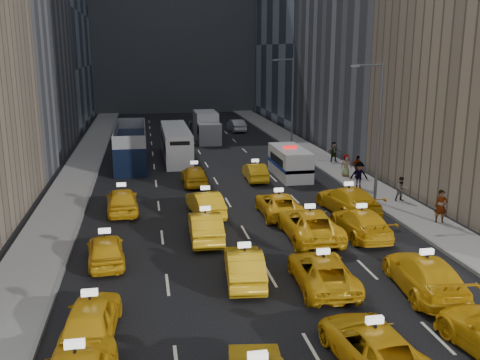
% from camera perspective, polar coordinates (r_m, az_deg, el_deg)
% --- Properties ---
extents(ground, '(160.00, 160.00, 0.00)m').
position_cam_1_polar(ground, '(22.11, 4.52, -12.33)').
color(ground, black).
rests_on(ground, ground).
extents(sidewalk_west, '(3.00, 90.00, 0.15)m').
position_cam_1_polar(sidewalk_west, '(45.53, -16.69, 0.92)').
color(sidewalk_west, gray).
rests_on(sidewalk_west, ground).
extents(sidewalk_east, '(3.00, 90.00, 0.15)m').
position_cam_1_polar(sidewalk_east, '(47.87, 9.13, 1.94)').
color(sidewalk_east, gray).
rests_on(sidewalk_east, ground).
extents(curb_west, '(0.15, 90.00, 0.18)m').
position_cam_1_polar(curb_west, '(45.38, -14.87, 1.02)').
color(curb_west, slate).
rests_on(curb_west, ground).
extents(curb_east, '(0.15, 90.00, 0.18)m').
position_cam_1_polar(curb_east, '(47.41, 7.48, 1.90)').
color(curb_east, slate).
rests_on(curb_east, ground).
extents(streetlight_near, '(2.15, 0.22, 9.00)m').
position_cam_1_polar(streetlight_near, '(34.67, 14.44, 5.36)').
color(streetlight_near, '#595B60').
rests_on(streetlight_near, ground).
extents(streetlight_far, '(2.15, 0.22, 9.00)m').
position_cam_1_polar(streetlight_far, '(53.38, 5.49, 8.51)').
color(streetlight_far, '#595B60').
rests_on(streetlight_far, ground).
extents(taxi_2, '(2.61, 4.94, 1.33)m').
position_cam_1_polar(taxi_2, '(18.04, 13.99, -16.76)').
color(taxi_2, gold).
rests_on(taxi_2, ground).
extents(taxi_4, '(2.04, 4.42, 1.47)m').
position_cam_1_polar(taxi_4, '(19.61, -15.57, -14.01)').
color(taxi_4, gold).
rests_on(taxi_4, ground).
extents(taxi_5, '(1.94, 4.50, 1.44)m').
position_cam_1_polar(taxi_5, '(23.12, 0.45, -9.12)').
color(taxi_5, gold).
rests_on(taxi_5, ground).
extents(taxi_6, '(2.55, 5.00, 1.35)m').
position_cam_1_polar(taxi_6, '(22.92, 8.79, -9.63)').
color(taxi_6, gold).
rests_on(taxi_6, ground).
extents(taxi_7, '(2.77, 5.54, 1.54)m').
position_cam_1_polar(taxi_7, '(23.39, 19.11, -9.50)').
color(taxi_7, gold).
rests_on(taxi_7, ground).
extents(taxi_8, '(2.01, 4.21, 1.39)m').
position_cam_1_polar(taxi_8, '(25.72, -14.13, -7.20)').
color(taxi_8, gold).
rests_on(taxi_8, ground).
extents(taxi_9, '(1.72, 4.61, 1.50)m').
position_cam_1_polar(taxi_9, '(28.00, -3.71, -4.94)').
color(taxi_9, gold).
rests_on(taxi_9, ground).
extents(taxi_10, '(2.73, 5.63, 1.54)m').
position_cam_1_polar(taxi_10, '(28.44, 7.42, -4.69)').
color(taxi_10, gold).
rests_on(taxi_10, ground).
extents(taxi_11, '(2.10, 5.09, 1.47)m').
position_cam_1_polar(taxi_11, '(29.24, 12.76, -4.48)').
color(taxi_11, gold).
rests_on(taxi_11, ground).
extents(taxi_12, '(2.11, 4.67, 1.56)m').
position_cam_1_polar(taxi_12, '(33.33, -12.46, -2.14)').
color(taxi_12, gold).
rests_on(taxi_12, ground).
extents(taxi_13, '(2.06, 4.64, 1.48)m').
position_cam_1_polar(taxi_13, '(32.16, -3.71, -2.49)').
color(taxi_13, gold).
rests_on(taxi_13, ground).
extents(taxi_14, '(2.31, 4.89, 1.35)m').
position_cam_1_polar(taxi_14, '(32.18, 4.13, -2.61)').
color(taxi_14, gold).
rests_on(taxi_14, ground).
extents(taxi_15, '(2.80, 5.78, 1.62)m').
position_cam_1_polar(taxi_15, '(33.14, 11.45, -2.12)').
color(taxi_15, gold).
rests_on(taxi_15, ground).
extents(taxi_16, '(1.77, 4.33, 1.47)m').
position_cam_1_polar(taxi_16, '(39.42, -4.88, 0.52)').
color(taxi_16, gold).
rests_on(taxi_16, ground).
extents(taxi_17, '(1.49, 4.07, 1.33)m').
position_cam_1_polar(taxi_17, '(40.66, 1.63, 0.87)').
color(taxi_17, gold).
rests_on(taxi_17, ground).
extents(nypd_van, '(2.39, 5.76, 2.44)m').
position_cam_1_polar(nypd_van, '(41.96, 5.34, 1.83)').
color(nypd_van, silver).
rests_on(nypd_van, ground).
extents(double_decker, '(4.02, 11.53, 3.29)m').
position_cam_1_polar(double_decker, '(47.43, -11.55, 3.63)').
color(double_decker, black).
rests_on(double_decker, ground).
extents(city_bus, '(3.66, 11.18, 2.83)m').
position_cam_1_polar(city_bus, '(49.19, -6.85, 3.90)').
color(city_bus, silver).
rests_on(city_bus, ground).
extents(box_truck, '(3.12, 7.08, 3.14)m').
position_cam_1_polar(box_truck, '(58.46, -3.57, 5.66)').
color(box_truck, silver).
rests_on(box_truck, ground).
extents(misc_car_0, '(1.75, 4.19, 1.35)m').
position_cam_1_polar(misc_car_0, '(47.81, 4.30, 2.79)').
color(misc_car_0, '#AAADB2').
rests_on(misc_car_0, ground).
extents(misc_car_1, '(3.25, 5.81, 1.53)m').
position_cam_1_polar(misc_car_1, '(59.52, -11.93, 4.78)').
color(misc_car_1, black).
rests_on(misc_car_1, ground).
extents(misc_car_2, '(2.17, 5.04, 1.45)m').
position_cam_1_polar(misc_car_2, '(67.92, -4.46, 6.07)').
color(misc_car_2, gray).
rests_on(misc_car_2, ground).
extents(misc_car_3, '(1.96, 4.19, 1.39)m').
position_cam_1_polar(misc_car_3, '(65.52, -6.84, 5.71)').
color(misc_car_3, black).
rests_on(misc_car_3, ground).
extents(misc_car_4, '(1.86, 4.58, 1.48)m').
position_cam_1_polar(misc_car_4, '(65.65, -0.40, 5.86)').
color(misc_car_4, '#A8AAB0').
rests_on(misc_car_4, ground).
extents(pedestrian_0, '(0.80, 0.66, 1.89)m').
position_cam_1_polar(pedestrian_0, '(32.27, 20.64, -2.65)').
color(pedestrian_0, gray).
rests_on(pedestrian_0, sidewalk_east).
extents(pedestrian_1, '(0.79, 0.45, 1.59)m').
position_cam_1_polar(pedestrian_1, '(36.08, 16.84, -0.92)').
color(pedestrian_1, gray).
rests_on(pedestrian_1, sidewalk_east).
extents(pedestrian_2, '(1.33, 0.84, 1.92)m').
position_cam_1_polar(pedestrian_2, '(38.58, 12.58, 0.52)').
color(pedestrian_2, gray).
rests_on(pedestrian_2, sidewalk_east).
extents(pedestrian_3, '(1.01, 0.49, 1.70)m').
position_cam_1_polar(pedestrian_3, '(41.86, 12.41, 1.40)').
color(pedestrian_3, gray).
rests_on(pedestrian_3, sidewalk_east).
extents(pedestrian_4, '(0.86, 0.50, 1.71)m').
position_cam_1_polar(pedestrian_4, '(42.17, 11.24, 1.55)').
color(pedestrian_4, gray).
rests_on(pedestrian_4, sidewalk_east).
extents(pedestrian_5, '(1.62, 0.48, 1.75)m').
position_cam_1_polar(pedestrian_5, '(47.46, 10.00, 2.97)').
color(pedestrian_5, gray).
rests_on(pedestrian_5, sidewalk_east).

